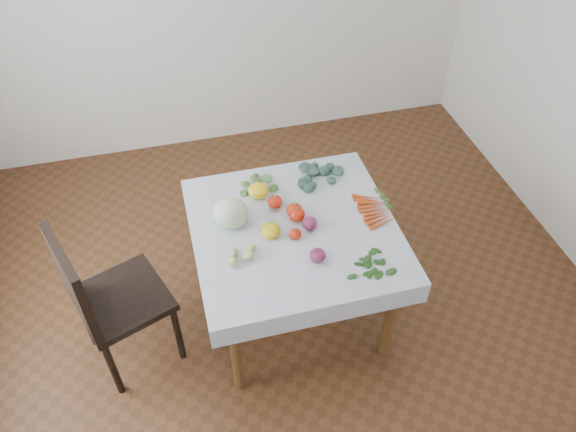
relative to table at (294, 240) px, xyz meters
name	(u,v)px	position (x,y,z in m)	size (l,w,h in m)	color
ground	(294,310)	(0.00, 0.00, -0.65)	(4.00, 4.00, 0.00)	brown
table	(294,240)	(0.00, 0.00, 0.00)	(1.00, 1.00, 0.75)	brown
tablecloth	(295,228)	(0.00, 0.00, 0.10)	(1.12, 1.12, 0.01)	white
chair	(102,297)	(-1.08, -0.08, -0.07)	(0.59, 0.59, 1.02)	black
cabbage	(231,213)	(-0.33, 0.12, 0.19)	(0.19, 0.19, 0.17)	#DBF2CA
tomato_a	(275,202)	(-0.06, 0.19, 0.14)	(0.09, 0.09, 0.07)	red
tomato_b	(295,234)	(-0.02, -0.08, 0.13)	(0.07, 0.07, 0.06)	red
tomato_c	(297,214)	(0.03, 0.06, 0.14)	(0.09, 0.09, 0.08)	red
tomato_d	(294,210)	(0.02, 0.10, 0.14)	(0.09, 0.09, 0.08)	red
heirloom_back	(258,191)	(-0.14, 0.31, 0.14)	(0.12, 0.12, 0.08)	yellow
heirloom_front	(270,231)	(-0.14, -0.03, 0.14)	(0.11, 0.11, 0.08)	yellow
onion_a	(310,223)	(0.08, -0.02, 0.14)	(0.09, 0.09, 0.07)	#5E1B43
onion_b	(318,255)	(0.05, -0.26, 0.14)	(0.09, 0.09, 0.07)	#5E1B43
tomatillo_cluster	(240,255)	(-0.33, -0.15, 0.12)	(0.14, 0.08, 0.04)	#C1D57B
carrot_bunch	(375,210)	(0.48, 0.01, 0.12)	(0.18, 0.31, 0.03)	#DC4E18
kale_bunch	(321,176)	(0.26, 0.37, 0.12)	(0.30, 0.26, 0.04)	#335343
basil_bunch	(367,265)	(0.29, -0.36, 0.11)	(0.23, 0.19, 0.01)	#1E4A17
dill_bunch	(256,185)	(-0.13, 0.39, 0.11)	(0.21, 0.16, 0.02)	#5B873E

